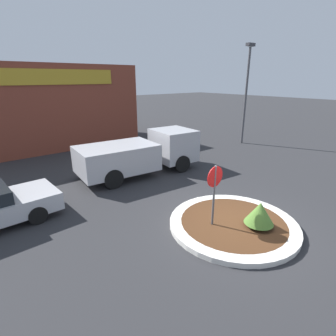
% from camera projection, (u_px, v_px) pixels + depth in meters
% --- Properties ---
extents(ground_plane, '(120.00, 120.00, 0.00)m').
position_uv_depth(ground_plane, '(233.00, 226.00, 8.67)').
color(ground_plane, '#2D2D30').
extents(traffic_island, '(4.17, 4.17, 0.17)m').
position_uv_depth(traffic_island, '(233.00, 224.00, 8.64)').
color(traffic_island, silver).
rests_on(traffic_island, ground_plane).
extents(stop_sign, '(0.66, 0.07, 2.15)m').
position_uv_depth(stop_sign, '(214.00, 187.00, 8.03)').
color(stop_sign, '#4C4C51').
rests_on(stop_sign, ground_plane).
extents(island_shrub, '(0.92, 0.92, 0.83)m').
position_uv_depth(island_shrub, '(260.00, 213.00, 8.18)').
color(island_shrub, brown).
rests_on(island_shrub, traffic_island).
extents(utility_truck, '(6.26, 2.75, 2.03)m').
position_uv_depth(utility_truck, '(141.00, 153.00, 13.15)').
color(utility_truck, '#B2B2B7').
rests_on(utility_truck, ground_plane).
extents(storefront_building, '(13.54, 6.07, 5.50)m').
position_uv_depth(storefront_building, '(30.00, 107.00, 17.99)').
color(storefront_building, brown).
rests_on(storefront_building, ground_plane).
extents(light_pole, '(0.70, 0.30, 6.84)m').
position_uv_depth(light_pole, '(247.00, 88.00, 18.41)').
color(light_pole, '#4C4C51').
rests_on(light_pole, ground_plane).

